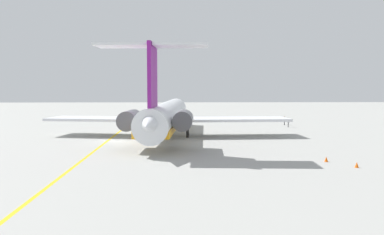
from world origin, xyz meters
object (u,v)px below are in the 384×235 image
Objects in this scene: main_jetliner at (166,115)px; ground_crew_near_nose at (284,120)px; safety_cone_wingtip at (357,165)px; ground_crew_portside at (288,121)px; safety_cone_nose at (326,159)px.

main_jetliner is 24.46× the size of ground_crew_near_nose.
safety_cone_wingtip is at bearing -66.64° from ground_crew_near_nose.
ground_crew_near_nose is 1.01× the size of ground_crew_portside.
safety_cone_wingtip is (23.58, 19.54, -3.25)m from main_jetliner.
safety_cone_nose is at bearing -69.73° from ground_crew_near_nose.
ground_crew_near_nose reaches higher than safety_cone_wingtip.
main_jetliner reaches higher than safety_cone_nose.
main_jetliner is 27.31m from safety_cone_nose.
safety_cone_nose is at bearing -135.76° from main_jetliner.
main_jetliner is 30.92m from ground_crew_near_nose.
safety_cone_nose is (35.46, -5.93, -0.87)m from ground_crew_portside.
ground_crew_near_nose is 4.43m from ground_crew_portside.
main_jetliner is at bearing -139.35° from safety_cone_nose.
main_jetliner reaches higher than safety_cone_wingtip.
main_jetliner reaches higher than ground_crew_near_nose.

